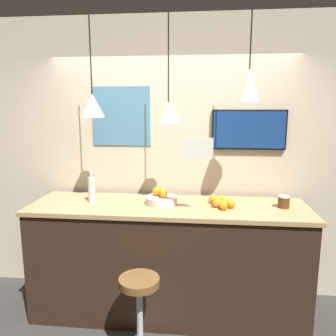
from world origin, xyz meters
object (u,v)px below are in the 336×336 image
object	(u,v)px
bar_stool	(140,307)
spread_jar	(284,202)
fruit_bowl	(161,198)
mounted_tv	(249,130)
juice_bottle	(92,189)

from	to	relation	value
bar_stool	spread_jar	bearing A→B (deg)	27.88
fruit_bowl	bar_stool	bearing A→B (deg)	-98.62
fruit_bowl	mounted_tv	size ratio (longest dim) A/B	0.40
juice_bottle	mounted_tv	size ratio (longest dim) A/B	0.41
spread_jar	mounted_tv	distance (m)	0.79
juice_bottle	spread_jar	bearing A→B (deg)	0.00
fruit_bowl	juice_bottle	size ratio (longest dim) A/B	0.98
fruit_bowl	mounted_tv	distance (m)	1.11
bar_stool	fruit_bowl	bearing A→B (deg)	81.38
juice_bottle	mounted_tv	bearing A→B (deg)	14.88
juice_bottle	mounted_tv	distance (m)	1.65
juice_bottle	fruit_bowl	bearing A→B (deg)	-0.23
juice_bottle	spread_jar	distance (m)	1.79
spread_jar	mounted_tv	xyz separation A→B (m)	(-0.28, 0.40, 0.62)
juice_bottle	mounted_tv	world-z (taller)	mounted_tv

